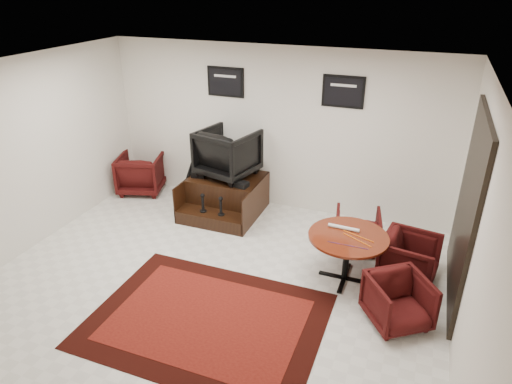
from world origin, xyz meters
TOP-DOWN VIEW (x-y plane):
  - ground at (0.00, 0.00)m, footprint 6.00×6.00m
  - room_shell at (0.41, 0.12)m, footprint 6.02×5.02m
  - area_rug at (0.26, -0.76)m, footprint 2.76×2.07m
  - shine_podium at (-0.70, 1.92)m, footprint 1.24×1.27m
  - shine_chair at (-0.70, 2.05)m, footprint 1.05×1.01m
  - shoes_pair at (-1.16, 1.86)m, footprint 0.28×0.33m
  - polish_kit at (-0.32, 1.69)m, footprint 0.28×0.22m
  - umbrella_black at (-1.40, 1.78)m, footprint 0.35×0.13m
  - umbrella_hooked at (-1.45, 1.93)m, footprint 0.30×0.11m
  - armchair_side at (-2.55, 2.10)m, footprint 0.98×0.94m
  - meeting_table at (1.65, 0.67)m, footprint 1.06×1.06m
  - table_chair_back at (1.65, 1.53)m, footprint 0.75×0.72m
  - table_chair_window at (2.44, 0.97)m, footprint 0.77×0.80m
  - table_chair_corner at (2.39, 0.03)m, footprint 0.90×0.89m
  - paper_roll at (1.55, 0.81)m, footprint 0.42×0.07m
  - table_clutter at (1.75, 0.58)m, footprint 0.56×0.36m

SIDE VIEW (x-z plane):
  - ground at x=0.00m, z-range 0.00..0.00m
  - area_rug at x=0.26m, z-range 0.00..0.01m
  - shine_podium at x=-0.70m, z-range -0.02..0.61m
  - table_chair_back at x=1.65m, z-range 0.00..0.67m
  - table_chair_corner at x=2.39m, z-range 0.00..0.68m
  - table_chair_window at x=2.44m, z-range 0.00..0.73m
  - armchair_side at x=-2.55m, z-range 0.00..0.82m
  - umbrella_hooked at x=-1.45m, z-range 0.00..0.82m
  - umbrella_black at x=-1.40m, z-range 0.00..0.93m
  - meeting_table at x=1.65m, z-range 0.26..0.95m
  - polish_kit at x=-0.32m, z-range 0.64..0.72m
  - shoes_pair at x=-1.16m, z-range 0.64..0.74m
  - table_clutter at x=1.75m, z-range 0.69..0.70m
  - paper_roll at x=1.55m, z-range 0.69..0.74m
  - shine_chair at x=-0.70m, z-range 0.64..1.55m
  - room_shell at x=0.41m, z-range 0.38..3.19m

